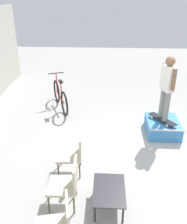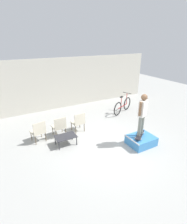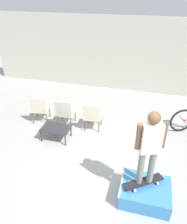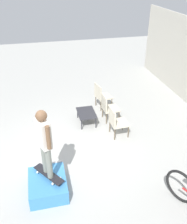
{
  "view_description": "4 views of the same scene",
  "coord_description": "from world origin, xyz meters",
  "px_view_note": "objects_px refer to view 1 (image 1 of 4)",
  "views": [
    {
      "loc": [
        -4.8,
        1.05,
        3.58
      ],
      "look_at": [
        0.06,
        1.31,
        1.15
      ],
      "focal_mm": 40.0,
      "sensor_mm": 36.0,
      "label": 1
    },
    {
      "loc": [
        -3.41,
        -4.88,
        3.99
      ],
      "look_at": [
        -0.09,
        1.12,
        1.09
      ],
      "focal_mm": 28.0,
      "sensor_mm": 36.0,
      "label": 2
    },
    {
      "loc": [
        0.96,
        -3.81,
        4.0
      ],
      "look_at": [
        -0.34,
        1.03,
        1.05
      ],
      "focal_mm": 35.0,
      "sensor_mm": 36.0,
      "label": 3
    },
    {
      "loc": [
        5.45,
        -0.42,
        4.57
      ],
      "look_at": [
        -0.15,
        0.89,
        1.17
      ],
      "focal_mm": 40.0,
      "sensor_mm": 36.0,
      "label": 4
    }
  ],
  "objects_px": {
    "patio_chair_center": "(67,182)",
    "bicycle": "(60,96)",
    "skate_ramp_box": "(162,127)",
    "patio_chair_right": "(74,152)",
    "person_skater": "(167,84)",
    "skateboard_on_ramp": "(162,119)",
    "coffee_table": "(109,191)"
  },
  "relations": [
    {
      "from": "skate_ramp_box",
      "to": "patio_chair_right",
      "type": "relative_size",
      "value": 1.13
    },
    {
      "from": "skateboard_on_ramp",
      "to": "bicycle",
      "type": "distance_m",
      "value": 3.35
    },
    {
      "from": "patio_chair_center",
      "to": "bicycle",
      "type": "bearing_deg",
      "value": -170.31
    },
    {
      "from": "coffee_table",
      "to": "bicycle",
      "type": "xyz_separation_m",
      "value": [
        4.08,
        1.59,
        0.07
      ]
    },
    {
      "from": "skate_ramp_box",
      "to": "coffee_table",
      "type": "relative_size",
      "value": 1.25
    },
    {
      "from": "skateboard_on_ramp",
      "to": "patio_chair_right",
      "type": "distance_m",
      "value": 2.75
    },
    {
      "from": "person_skater",
      "to": "patio_chair_right",
      "type": "xyz_separation_m",
      "value": [
        -1.7,
        2.16,
        -0.92
      ]
    },
    {
      "from": "bicycle",
      "to": "coffee_table",
      "type": "bearing_deg",
      "value": 178.12
    },
    {
      "from": "patio_chair_center",
      "to": "patio_chair_right",
      "type": "height_order",
      "value": "same"
    },
    {
      "from": "skate_ramp_box",
      "to": "person_skater",
      "type": "bearing_deg",
      "value": 143.0
    },
    {
      "from": "skate_ramp_box",
      "to": "person_skater",
      "type": "height_order",
      "value": "person_skater"
    },
    {
      "from": "skate_ramp_box",
      "to": "patio_chair_center",
      "type": "relative_size",
      "value": 1.13
    },
    {
      "from": "skate_ramp_box",
      "to": "bicycle",
      "type": "bearing_deg",
      "value": 65.15
    },
    {
      "from": "coffee_table",
      "to": "patio_chair_right",
      "type": "height_order",
      "value": "patio_chair_right"
    },
    {
      "from": "skateboard_on_ramp",
      "to": "coffee_table",
      "type": "relative_size",
      "value": 0.98
    },
    {
      "from": "person_skater",
      "to": "skateboard_on_ramp",
      "type": "bearing_deg",
      "value": 151.81
    },
    {
      "from": "person_skater",
      "to": "patio_chair_right",
      "type": "distance_m",
      "value": 2.9
    },
    {
      "from": "coffee_table",
      "to": "bicycle",
      "type": "height_order",
      "value": "bicycle"
    },
    {
      "from": "skate_ramp_box",
      "to": "coffee_table",
      "type": "distance_m",
      "value": 3.04
    },
    {
      "from": "person_skater",
      "to": "coffee_table",
      "type": "bearing_deg",
      "value": 130.29
    },
    {
      "from": "person_skater",
      "to": "patio_chair_right",
      "type": "height_order",
      "value": "person_skater"
    },
    {
      "from": "patio_chair_right",
      "to": "bicycle",
      "type": "bearing_deg",
      "value": -168.73
    },
    {
      "from": "patio_chair_right",
      "to": "coffee_table",
      "type": "bearing_deg",
      "value": 35.49
    },
    {
      "from": "skate_ramp_box",
      "to": "bicycle",
      "type": "height_order",
      "value": "bicycle"
    },
    {
      "from": "skate_ramp_box",
      "to": "coffee_table",
      "type": "xyz_separation_m",
      "value": [
        -2.66,
        1.47,
        0.16
      ]
    },
    {
      "from": "coffee_table",
      "to": "bicycle",
      "type": "bearing_deg",
      "value": 21.25
    },
    {
      "from": "patio_chair_center",
      "to": "person_skater",
      "type": "bearing_deg",
      "value": 138.22
    },
    {
      "from": "patio_chair_center",
      "to": "patio_chair_right",
      "type": "xyz_separation_m",
      "value": [
        0.91,
        0.0,
        0.0
      ]
    },
    {
      "from": "coffee_table",
      "to": "patio_chair_right",
      "type": "bearing_deg",
      "value": 39.16
    },
    {
      "from": "skate_ramp_box",
      "to": "patio_chair_right",
      "type": "bearing_deg",
      "value": 128.48
    },
    {
      "from": "skate_ramp_box",
      "to": "patio_chair_right",
      "type": "distance_m",
      "value": 2.84
    },
    {
      "from": "skate_ramp_box",
      "to": "patio_chair_right",
      "type": "xyz_separation_m",
      "value": [
        -1.75,
        2.21,
        0.34
      ]
    }
  ]
}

